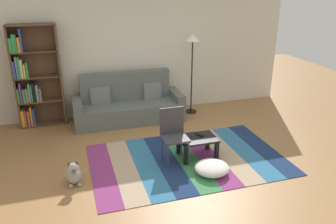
{
  "coord_description": "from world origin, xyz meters",
  "views": [
    {
      "loc": [
        -1.53,
        -4.61,
        2.79
      ],
      "look_at": [
        0.07,
        0.61,
        0.65
      ],
      "focal_mm": 36.04,
      "sensor_mm": 36.0,
      "label": 1
    }
  ],
  "objects_px": {
    "bookshelf": "(32,80)",
    "dog": "(74,174)",
    "pouf": "(212,168)",
    "tv_remote": "(199,135)",
    "folding_chair": "(173,131)",
    "coffee_table": "(197,141)",
    "couch": "(128,105)",
    "standing_lamp": "(192,48)"
  },
  "relations": [
    {
      "from": "standing_lamp",
      "to": "tv_remote",
      "type": "height_order",
      "value": "standing_lamp"
    },
    {
      "from": "bookshelf",
      "to": "dog",
      "type": "relative_size",
      "value": 5.12
    },
    {
      "from": "standing_lamp",
      "to": "bookshelf",
      "type": "bearing_deg",
      "value": 175.67
    },
    {
      "from": "coffee_table",
      "to": "bookshelf",
      "type": "bearing_deg",
      "value": 139.44
    },
    {
      "from": "dog",
      "to": "standing_lamp",
      "type": "bearing_deg",
      "value": 39.78
    },
    {
      "from": "dog",
      "to": "tv_remote",
      "type": "bearing_deg",
      "value": 7.85
    },
    {
      "from": "pouf",
      "to": "folding_chair",
      "type": "bearing_deg",
      "value": 126.68
    },
    {
      "from": "coffee_table",
      "to": "folding_chair",
      "type": "xyz_separation_m",
      "value": [
        -0.41,
        0.03,
        0.24
      ]
    },
    {
      "from": "tv_remote",
      "to": "folding_chair",
      "type": "distance_m",
      "value": 0.5
    },
    {
      "from": "folding_chair",
      "to": "couch",
      "type": "bearing_deg",
      "value": 141.37
    },
    {
      "from": "pouf",
      "to": "couch",
      "type": "bearing_deg",
      "value": 107.96
    },
    {
      "from": "bookshelf",
      "to": "standing_lamp",
      "type": "height_order",
      "value": "bookshelf"
    },
    {
      "from": "folding_chair",
      "to": "dog",
      "type": "bearing_deg",
      "value": -131.39
    },
    {
      "from": "coffee_table",
      "to": "pouf",
      "type": "bearing_deg",
      "value": -87.54
    },
    {
      "from": "dog",
      "to": "folding_chair",
      "type": "distance_m",
      "value": 1.66
    },
    {
      "from": "tv_remote",
      "to": "bookshelf",
      "type": "bearing_deg",
      "value": 116.58
    },
    {
      "from": "pouf",
      "to": "dog",
      "type": "bearing_deg",
      "value": 170.28
    },
    {
      "from": "coffee_table",
      "to": "standing_lamp",
      "type": "height_order",
      "value": "standing_lamp"
    },
    {
      "from": "pouf",
      "to": "tv_remote",
      "type": "xyz_separation_m",
      "value": [
        0.04,
        0.63,
        0.27
      ]
    },
    {
      "from": "coffee_table",
      "to": "dog",
      "type": "height_order",
      "value": "dog"
    },
    {
      "from": "couch",
      "to": "tv_remote",
      "type": "distance_m",
      "value": 2.07
    },
    {
      "from": "coffee_table",
      "to": "folding_chair",
      "type": "distance_m",
      "value": 0.48
    },
    {
      "from": "couch",
      "to": "coffee_table",
      "type": "bearing_deg",
      "value": -67.99
    },
    {
      "from": "coffee_table",
      "to": "dog",
      "type": "xyz_separation_m",
      "value": [
        -2.01,
        -0.21,
        -0.13
      ]
    },
    {
      "from": "bookshelf",
      "to": "tv_remote",
      "type": "xyz_separation_m",
      "value": [
        2.69,
        -2.17,
        -0.59
      ]
    },
    {
      "from": "standing_lamp",
      "to": "tv_remote",
      "type": "xyz_separation_m",
      "value": [
        -0.58,
        -1.92,
        -1.08
      ]
    },
    {
      "from": "tv_remote",
      "to": "dog",
      "type": "bearing_deg",
      "value": 163.35
    },
    {
      "from": "couch",
      "to": "tv_remote",
      "type": "xyz_separation_m",
      "value": [
        0.86,
        -1.89,
        0.04
      ]
    },
    {
      "from": "pouf",
      "to": "coffee_table",
      "type": "bearing_deg",
      "value": 92.46
    },
    {
      "from": "dog",
      "to": "standing_lamp",
      "type": "xyz_separation_m",
      "value": [
        2.65,
        2.21,
        1.3
      ]
    },
    {
      "from": "couch",
      "to": "bookshelf",
      "type": "height_order",
      "value": "bookshelf"
    },
    {
      "from": "coffee_table",
      "to": "dog",
      "type": "bearing_deg",
      "value": -174.03
    },
    {
      "from": "bookshelf",
      "to": "pouf",
      "type": "relative_size",
      "value": 3.8
    },
    {
      "from": "standing_lamp",
      "to": "coffee_table",
      "type": "bearing_deg",
      "value": -107.81
    },
    {
      "from": "standing_lamp",
      "to": "tv_remote",
      "type": "distance_m",
      "value": 2.28
    },
    {
      "from": "coffee_table",
      "to": "tv_remote",
      "type": "distance_m",
      "value": 0.13
    },
    {
      "from": "dog",
      "to": "standing_lamp",
      "type": "distance_m",
      "value": 3.69
    },
    {
      "from": "standing_lamp",
      "to": "folding_chair",
      "type": "height_order",
      "value": "standing_lamp"
    },
    {
      "from": "coffee_table",
      "to": "pouf",
      "type": "height_order",
      "value": "coffee_table"
    },
    {
      "from": "tv_remote",
      "to": "standing_lamp",
      "type": "bearing_deg",
      "value": 48.75
    },
    {
      "from": "coffee_table",
      "to": "couch",
      "type": "bearing_deg",
      "value": 112.01
    },
    {
      "from": "pouf",
      "to": "folding_chair",
      "type": "relative_size",
      "value": 0.59
    }
  ]
}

